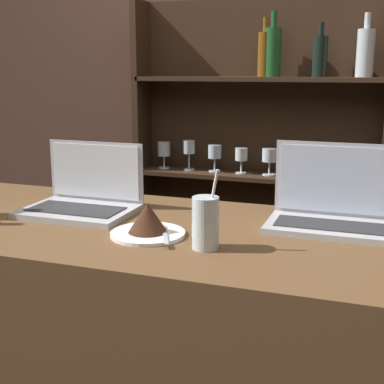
{
  "coord_description": "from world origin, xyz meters",
  "views": [
    {
      "loc": [
        0.45,
        -0.99,
        1.45
      ],
      "look_at": [
        -0.02,
        0.38,
        1.11
      ],
      "focal_mm": 50.0,
      "sensor_mm": 36.0,
      "label": 1
    }
  ],
  "objects": [
    {
      "name": "water_glass",
      "position": [
        0.07,
        0.21,
        1.08
      ],
      "size": [
        0.07,
        0.07,
        0.2
      ],
      "color": "silver",
      "rests_on": "bar_counter"
    },
    {
      "name": "back_wall",
      "position": [
        0.0,
        1.5,
        1.35
      ],
      "size": [
        7.0,
        0.06,
        2.7
      ],
      "color": "#4C3328",
      "rests_on": "ground_plane"
    },
    {
      "name": "laptop_near",
      "position": [
        -0.4,
        0.43,
        1.06
      ],
      "size": [
        0.33,
        0.24,
        0.21
      ],
      "color": "#ADADB2",
      "rests_on": "bar_counter"
    },
    {
      "name": "back_shelf",
      "position": [
        -0.06,
        1.42,
        0.93
      ],
      "size": [
        1.14,
        0.18,
        1.76
      ],
      "color": "#332114",
      "rests_on": "ground_plane"
    },
    {
      "name": "laptop_far",
      "position": [
        0.35,
        0.51,
        1.07
      ],
      "size": [
        0.35,
        0.2,
        0.23
      ],
      "color": "#ADADB2",
      "rests_on": "bar_counter"
    },
    {
      "name": "cake_plate",
      "position": [
        -0.11,
        0.26,
        1.05
      ],
      "size": [
        0.2,
        0.2,
        0.09
      ],
      "color": "white",
      "rests_on": "bar_counter"
    }
  ]
}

